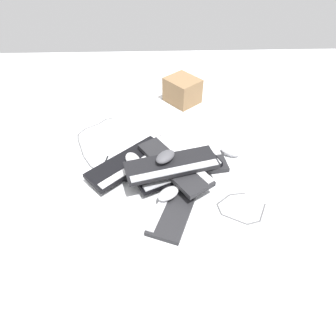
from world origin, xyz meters
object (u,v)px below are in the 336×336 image
Objects in this scene: mouse_0 at (132,160)px; mouse_2 at (230,151)px; mouse_3 at (168,194)px; keyboard_3 at (177,169)px; keyboard_0 at (145,171)px; keyboard_1 at (176,200)px; keyboard_6 at (128,162)px; keyboard_5 at (171,165)px; mouse_1 at (165,157)px; keyboard_4 at (174,164)px; cardboard_box at (182,90)px; keyboard_2 at (184,165)px.

mouse_2 is (-0.52, -0.12, -0.06)m from mouse_0.
keyboard_3 is at bearing -146.69° from mouse_3.
mouse_0 reaches higher than keyboard_0.
keyboard_1 is 4.22× the size of mouse_0.
mouse_0 is (-0.03, 0.02, 0.04)m from keyboard_6.
mouse_3 is at bearing -166.98° from mouse_0.
keyboard_1 is 0.17m from keyboard_5.
mouse_1 is at bearing -73.80° from keyboard_1.
mouse_3 is at bearing 77.86° from keyboard_4.
keyboard_5 reaches higher than mouse_0.
mouse_0 reaches higher than mouse_2.
keyboard_1 is at bearing 97.31° from keyboard_5.
keyboard_0 is 0.73m from cardboard_box.
keyboard_5 is 4.22× the size of mouse_3.
keyboard_3 is 0.04m from keyboard_4.
keyboard_4 is 2.20× the size of cardboard_box.
mouse_0 is (0.21, -0.03, 0.01)m from keyboard_4.
mouse_0 is at bearing -8.39° from keyboard_4.
keyboard_3 is 0.23m from mouse_0.
mouse_2 is 0.61m from cardboard_box.
keyboard_6 is at bearing -23.15° from keyboard_5.
keyboard_2 is at bearing -126.81° from keyboard_5.
mouse_1 is (0.03, -0.02, 0.04)m from keyboard_5.
cardboard_box is (-0.08, -0.89, 0.07)m from keyboard_1.
keyboard_0 is at bearing 71.20° from cardboard_box.
keyboard_3 is 0.08m from keyboard_5.
keyboard_6 is at bearing 63.98° from cardboard_box.
keyboard_1 is 1.01× the size of keyboard_3.
keyboard_5 is at bearing 156.85° from keyboard_6.
cardboard_box reaches higher than keyboard_1.
mouse_1 reaches higher than keyboard_5.
keyboard_2 is 0.25m from mouse_3.
keyboard_5 is 0.05m from mouse_1.
mouse_2 reaches higher than keyboard_2.
mouse_3 reaches higher than keyboard_0.
keyboard_4 reaches higher than keyboard_2.
keyboard_0 is 0.20m from keyboard_2.
keyboard_0 is 0.17m from keyboard_3.
mouse_2 is at bearing 111.92° from cardboard_box.
keyboard_2 is 1.07× the size of keyboard_6.
mouse_3 is (-0.01, 0.15, -0.09)m from mouse_1.
cardboard_box is (-0.09, -0.71, 0.01)m from keyboard_4.
keyboard_1 is 1.02× the size of keyboard_2.
keyboard_6 is 3.88× the size of mouse_0.
keyboard_2 is 1.02× the size of keyboard_4.
keyboard_4 is (-0.15, 0.02, 0.06)m from keyboard_0.
keyboard_3 is at bearing -136.49° from keyboard_5.
keyboard_5 is at bearing 68.13° from keyboard_4.
keyboard_5 is (-0.13, 0.06, 0.09)m from keyboard_0.
keyboard_3 is at bearing 54.28° from mouse_2.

